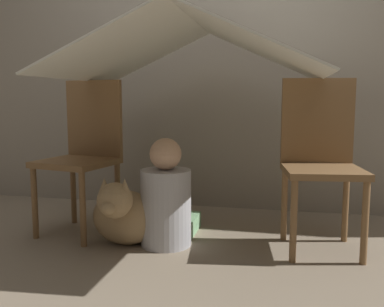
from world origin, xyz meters
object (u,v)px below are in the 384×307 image
Objects in this scene: chair_left at (84,149)px; dog at (123,213)px; person_front at (166,200)px; chair_right at (320,156)px.

dog is at bearing -23.81° from chair_left.
chair_right is at bearing 10.75° from person_front.
chair_left and chair_right have the same top height.
dog is at bearing -160.19° from person_front.
chair_left is at bearing 144.77° from dog.
chair_right is at bearing 12.74° from dog.
chair_left is 1.54× the size of person_front.
chair_left is 1.44m from chair_right.
chair_right is 0.91m from person_front.
chair_left reaches higher than person_front.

